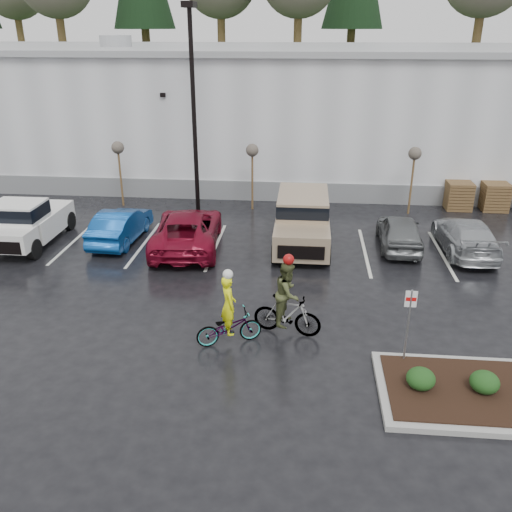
# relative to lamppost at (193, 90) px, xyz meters

# --- Properties ---
(ground) EXTENTS (120.00, 120.00, 0.00)m
(ground) POSITION_rel_lamppost_xyz_m (4.00, -12.00, -5.69)
(ground) COLOR black
(ground) RESTS_ON ground
(warehouse) EXTENTS (60.50, 15.50, 7.20)m
(warehouse) POSITION_rel_lamppost_xyz_m (4.00, 9.99, -2.04)
(warehouse) COLOR silver
(warehouse) RESTS_ON ground
(wooded_ridge) EXTENTS (80.00, 25.00, 6.00)m
(wooded_ridge) POSITION_rel_lamppost_xyz_m (4.00, 33.00, -2.69)
(wooded_ridge) COLOR #1D3D19
(wooded_ridge) RESTS_ON ground
(lamppost) EXTENTS (0.50, 1.00, 9.22)m
(lamppost) POSITION_rel_lamppost_xyz_m (0.00, 0.00, 0.00)
(lamppost) COLOR black
(lamppost) RESTS_ON ground
(sapling_west) EXTENTS (0.60, 0.60, 3.20)m
(sapling_west) POSITION_rel_lamppost_xyz_m (-4.00, 1.00, -2.96)
(sapling_west) COLOR #513720
(sapling_west) RESTS_ON ground
(sapling_mid) EXTENTS (0.60, 0.60, 3.20)m
(sapling_mid) POSITION_rel_lamppost_xyz_m (2.50, 1.00, -2.96)
(sapling_mid) COLOR #513720
(sapling_mid) RESTS_ON ground
(sapling_east) EXTENTS (0.60, 0.60, 3.20)m
(sapling_east) POSITION_rel_lamppost_xyz_m (10.00, 1.00, -2.96)
(sapling_east) COLOR #513720
(sapling_east) RESTS_ON ground
(pallet_stack_a) EXTENTS (1.20, 1.20, 1.35)m
(pallet_stack_a) POSITION_rel_lamppost_xyz_m (12.50, 2.00, -5.01)
(pallet_stack_a) COLOR #513720
(pallet_stack_a) RESTS_ON ground
(pallet_stack_b) EXTENTS (1.20, 1.20, 1.35)m
(pallet_stack_b) POSITION_rel_lamppost_xyz_m (14.20, 2.00, -5.01)
(pallet_stack_b) COLOR #513720
(pallet_stack_b) RESTS_ON ground
(shrub_a) EXTENTS (0.70, 0.70, 0.52)m
(shrub_a) POSITION_rel_lamppost_xyz_m (8.00, -13.00, -5.27)
(shrub_a) COLOR #153613
(shrub_a) RESTS_ON curb_island
(shrub_b) EXTENTS (0.70, 0.70, 0.52)m
(shrub_b) POSITION_rel_lamppost_xyz_m (9.50, -13.00, -5.27)
(shrub_b) COLOR #153613
(shrub_b) RESTS_ON curb_island
(fire_lane_sign) EXTENTS (0.30, 0.05, 2.20)m
(fire_lane_sign) POSITION_rel_lamppost_xyz_m (7.80, -11.80, -4.28)
(fire_lane_sign) COLOR gray
(fire_lane_sign) RESTS_ON ground
(pickup_white) EXTENTS (2.10, 5.20, 1.96)m
(pickup_white) POSITION_rel_lamppost_xyz_m (-6.14, -4.12, -4.71)
(pickup_white) COLOR white
(pickup_white) RESTS_ON ground
(car_blue) EXTENTS (1.64, 4.20, 1.36)m
(car_blue) POSITION_rel_lamppost_xyz_m (-2.52, -3.72, -5.00)
(car_blue) COLOR #0D4394
(car_blue) RESTS_ON ground
(car_red) EXTENTS (2.99, 5.64, 1.51)m
(car_red) POSITION_rel_lamppost_xyz_m (0.38, -4.17, -4.93)
(car_red) COLOR maroon
(car_red) RESTS_ON ground
(suv_tan) EXTENTS (2.20, 5.10, 2.06)m
(suv_tan) POSITION_rel_lamppost_xyz_m (4.98, -3.62, -4.66)
(suv_tan) COLOR gray
(suv_tan) RESTS_ON ground
(car_grey) EXTENTS (1.72, 4.00, 1.35)m
(car_grey) POSITION_rel_lamppost_xyz_m (8.89, -3.36, -5.01)
(car_grey) COLOR slate
(car_grey) RESTS_ON ground
(car_far_silver) EXTENTS (1.91, 4.63, 1.34)m
(car_far_silver) POSITION_rel_lamppost_xyz_m (11.42, -3.59, -5.01)
(car_far_silver) COLOR #ABAFB3
(car_far_silver) RESTS_ON ground
(cyclist_hivis) EXTENTS (1.99, 1.32, 2.28)m
(cyclist_hivis) POSITION_rel_lamppost_xyz_m (3.06, -11.18, -4.98)
(cyclist_hivis) COLOR #3F3F44
(cyclist_hivis) RESTS_ON ground
(cyclist_olive) EXTENTS (2.00, 1.01, 2.50)m
(cyclist_olive) POSITION_rel_lamppost_xyz_m (4.66, -10.50, -4.78)
(cyclist_olive) COLOR #3F3F44
(cyclist_olive) RESTS_ON ground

